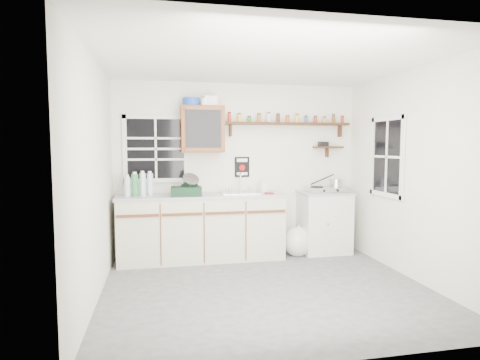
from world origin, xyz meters
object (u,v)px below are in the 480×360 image
(right_cabinet, at_px, (324,222))
(hotplate, at_px, (326,189))
(main_cabinet, at_px, (202,227))
(dish_rack, at_px, (187,188))
(spice_shelf, at_px, (286,123))
(upper_cabinet, at_px, (202,129))

(right_cabinet, height_order, hotplate, hotplate)
(hotplate, bearing_deg, main_cabinet, 177.25)
(dish_rack, bearing_deg, main_cabinet, 31.38)
(spice_shelf, distance_m, hotplate, 1.15)
(right_cabinet, relative_size, spice_shelf, 0.48)
(main_cabinet, distance_m, hotplate, 1.92)
(main_cabinet, distance_m, upper_cabinet, 1.37)
(hotplate, bearing_deg, upper_cabinet, 172.74)
(dish_rack, distance_m, hotplate, 2.06)
(upper_cabinet, distance_m, hotplate, 2.03)
(dish_rack, relative_size, hotplate, 0.69)
(right_cabinet, bearing_deg, dish_rack, -176.15)
(right_cabinet, bearing_deg, hotplate, -42.39)
(right_cabinet, xyz_separation_m, upper_cabinet, (-1.80, 0.12, 1.37))
(spice_shelf, bearing_deg, upper_cabinet, -176.86)
(main_cabinet, height_order, dish_rack, dish_rack)
(right_cabinet, bearing_deg, main_cabinet, -179.21)
(upper_cabinet, distance_m, spice_shelf, 1.27)
(right_cabinet, distance_m, dish_rack, 2.12)
(main_cabinet, bearing_deg, upper_cabinet, 76.32)
(dish_rack, bearing_deg, spice_shelf, 14.80)
(right_cabinet, distance_m, hotplate, 0.49)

